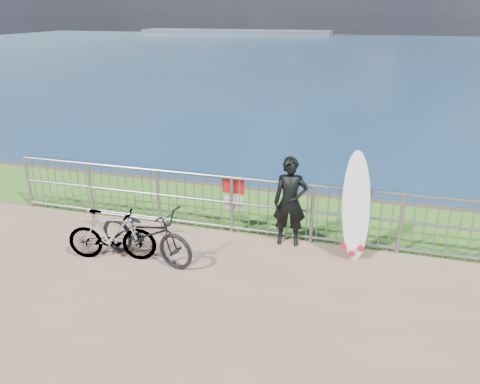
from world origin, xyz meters
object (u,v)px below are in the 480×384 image
(surfer, at_px, (290,202))
(bicycle_near, at_px, (145,233))
(bicycle_far, at_px, (112,235))
(surfboard, at_px, (356,210))

(surfer, height_order, bicycle_near, surfer)
(surfer, relative_size, bicycle_near, 0.87)
(surfer, distance_m, bicycle_far, 3.10)
(bicycle_near, xyz_separation_m, bicycle_far, (-0.55, -0.14, -0.04))
(surfer, relative_size, surfboard, 0.87)
(bicycle_far, bearing_deg, surfboard, -84.15)
(surfer, height_order, surfboard, surfboard)
(surfer, xyz_separation_m, bicycle_near, (-2.20, -1.25, -0.32))
(surfer, relative_size, bicycle_far, 1.07)
(surfboard, bearing_deg, bicycle_near, -161.95)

